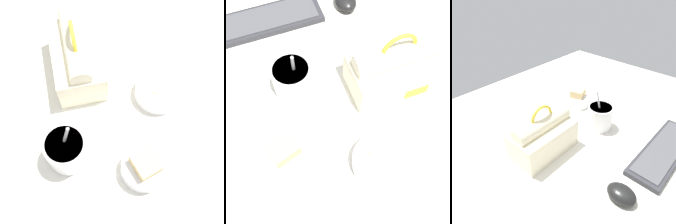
# 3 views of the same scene
# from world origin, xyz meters

# --- Properties ---
(desk_surface) EXTENTS (1.40, 1.10, 0.02)m
(desk_surface) POSITION_xyz_m (0.00, 0.00, 0.01)
(desk_surface) COLOR silver
(desk_surface) RESTS_ON ground
(keyboard) EXTENTS (0.36, 0.11, 0.02)m
(keyboard) POSITION_xyz_m (-0.06, 0.34, 0.03)
(keyboard) COLOR #2D2D33
(keyboard) RESTS_ON desk_surface
(lunch_bag) EXTENTS (0.22, 0.13, 0.18)m
(lunch_bag) POSITION_xyz_m (0.21, 0.03, 0.08)
(lunch_bag) COLOR #EFE5C1
(lunch_bag) RESTS_ON desk_surface
(soup_cup) EXTENTS (0.10, 0.10, 0.16)m
(soup_cup) POSITION_xyz_m (-0.03, 0.09, 0.07)
(soup_cup) COLOR white
(soup_cup) RESTS_ON desk_surface
(bento_bowl_sandwich) EXTENTS (0.11, 0.11, 0.08)m
(bento_bowl_sandwich) POSITION_xyz_m (-0.11, -0.08, 0.05)
(bento_bowl_sandwich) COLOR silver
(bento_bowl_sandwich) RESTS_ON desk_surface
(bento_bowl_snacks) EXTENTS (0.12, 0.12, 0.05)m
(bento_bowl_snacks) POSITION_xyz_m (0.09, -0.16, 0.04)
(bento_bowl_snacks) COLOR silver
(bento_bowl_snacks) RESTS_ON desk_surface
(computer_mouse) EXTENTS (0.06, 0.09, 0.04)m
(computer_mouse) POSITION_xyz_m (0.19, 0.32, 0.04)
(computer_mouse) COLOR black
(computer_mouse) RESTS_ON desk_surface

